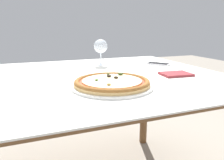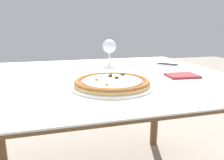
{
  "view_description": "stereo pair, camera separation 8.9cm",
  "coord_description": "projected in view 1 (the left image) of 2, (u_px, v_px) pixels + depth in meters",
  "views": [
    {
      "loc": [
        -0.28,
        -1.05,
        0.97
      ],
      "look_at": [
        0.03,
        -0.24,
        0.75
      ],
      "focal_mm": 35.0,
      "sensor_mm": 36.0,
      "label": 1
    },
    {
      "loc": [
        -0.19,
        -1.07,
        0.97
      ],
      "look_at": [
        0.03,
        -0.24,
        0.75
      ],
      "focal_mm": 35.0,
      "sensor_mm": 36.0,
      "label": 2
    }
  ],
  "objects": [
    {
      "name": "wine_glass_far_left",
      "position": [
        101.0,
        47.0,
        1.4
      ],
      "size": [
        0.09,
        0.09,
        0.17
      ],
      "color": "silver",
      "rests_on": "dining_table"
    },
    {
      "name": "pizza_plate",
      "position": [
        112.0,
        83.0,
        0.9
      ],
      "size": [
        0.34,
        0.34,
        0.04
      ],
      "color": "white",
      "rests_on": "dining_table"
    },
    {
      "name": "cell_phone",
      "position": [
        158.0,
        64.0,
        1.43
      ],
      "size": [
        0.15,
        0.16,
        0.01
      ],
      "color": "white",
      "rests_on": "dining_table"
    },
    {
      "name": "dining_table",
      "position": [
        89.0,
        90.0,
        1.12
      ],
      "size": [
        1.38,
        1.11,
        0.72
      ],
      "color": "brown",
      "rests_on": "ground_plane"
    },
    {
      "name": "napkin_folded",
      "position": [
        176.0,
        74.0,
        1.12
      ],
      "size": [
        0.16,
        0.12,
        0.01
      ],
      "color": "#933338",
      "rests_on": "dining_table"
    }
  ]
}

